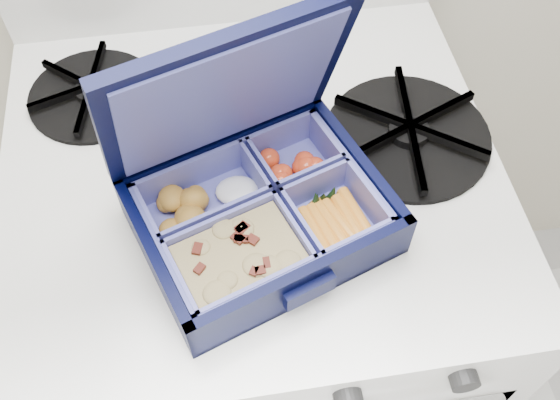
{
  "coord_description": "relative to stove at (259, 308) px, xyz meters",
  "views": [
    {
      "loc": [
        -0.45,
        1.28,
        1.34
      ],
      "look_at": [
        -0.4,
        1.62,
        0.84
      ],
      "focal_mm": 40.0,
      "sensor_mm": 36.0,
      "label": 1
    }
  ],
  "objects": [
    {
      "name": "fork",
      "position": [
        0.02,
        0.03,
        0.41
      ],
      "size": [
        0.08,
        0.18,
        0.01
      ],
      "primitive_type": null,
      "rotation": [
        0.0,
        0.0,
        -0.29
      ],
      "color": "#AEAEAE",
      "rests_on": "stove"
    },
    {
      "name": "burner_grate_rear",
      "position": [
        -0.17,
        0.11,
        0.41
      ],
      "size": [
        0.19,
        0.19,
        0.02
      ],
      "primitive_type": "cylinder",
      "rotation": [
        0.0,
        0.0,
        0.33
      ],
      "color": "black",
      "rests_on": "stove"
    },
    {
      "name": "stove",
      "position": [
        0.0,
        0.0,
        0.0
      ],
      "size": [
        0.54,
        0.54,
        0.81
      ],
      "primitive_type": null,
      "color": "white",
      "rests_on": "floor"
    },
    {
      "name": "burner_grate",
      "position": [
        0.18,
        -0.01,
        0.42
      ],
      "size": [
        0.24,
        0.24,
        0.03
      ],
      "primitive_type": "cylinder",
      "rotation": [
        0.0,
        0.0,
        0.41
      ],
      "color": "black",
      "rests_on": "stove"
    },
    {
      "name": "bento_box",
      "position": [
        0.0,
        -0.1,
        0.43
      ],
      "size": [
        0.28,
        0.25,
        0.05
      ],
      "primitive_type": null,
      "rotation": [
        0.0,
        0.0,
        0.34
      ],
      "color": "black",
      "rests_on": "stove"
    }
  ]
}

